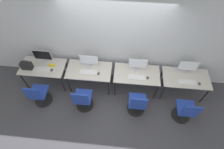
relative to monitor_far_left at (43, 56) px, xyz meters
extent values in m
plane|color=#3D3D42|center=(1.94, -0.54, -0.92)|extent=(20.00, 20.00, 0.00)
cube|color=#B7BCC1|center=(1.94, 0.26, 0.48)|extent=(12.00, 0.05, 2.80)
cube|color=#BCB7AD|center=(0.00, -0.21, -0.22)|extent=(1.21, 0.67, 0.02)
cylinder|color=black|center=(-0.56, -0.49, -0.57)|extent=(0.04, 0.04, 0.69)
cylinder|color=black|center=(0.56, -0.49, -0.57)|extent=(0.04, 0.04, 0.69)
cylinder|color=black|center=(-0.56, 0.08, -0.57)|extent=(0.04, 0.04, 0.69)
cylinder|color=black|center=(0.56, 0.08, -0.57)|extent=(0.04, 0.04, 0.69)
cylinder|color=#B2B2B7|center=(0.00, 0.00, -0.20)|extent=(0.20, 0.20, 0.01)
cylinder|color=#B2B2B7|center=(0.00, 0.00, -0.16)|extent=(0.04, 0.04, 0.07)
cube|color=#B2B2B7|center=(0.00, 0.00, 0.03)|extent=(0.49, 0.01, 0.33)
cube|color=black|center=(0.00, -0.01, 0.03)|extent=(0.47, 0.01, 0.30)
cube|color=silver|center=(0.00, -0.30, -0.19)|extent=(0.45, 0.15, 0.02)
ellipsoid|color=#333333|center=(0.30, -0.32, -0.19)|extent=(0.06, 0.09, 0.03)
cylinder|color=black|center=(0.04, -0.86, -0.90)|extent=(0.48, 0.48, 0.03)
cylinder|color=black|center=(0.04, -0.86, -0.69)|extent=(0.04, 0.04, 0.40)
cube|color=navy|center=(0.04, -0.86, -0.46)|extent=(0.44, 0.44, 0.05)
cube|color=navy|center=(0.04, -1.06, -0.22)|extent=(0.40, 0.04, 0.44)
cube|color=#BCB7AD|center=(1.29, -0.21, -0.22)|extent=(1.21, 0.67, 0.02)
cylinder|color=black|center=(0.74, -0.49, -0.57)|extent=(0.04, 0.04, 0.69)
cylinder|color=black|center=(1.85, -0.49, -0.57)|extent=(0.04, 0.04, 0.69)
cylinder|color=black|center=(0.74, 0.08, -0.57)|extent=(0.04, 0.04, 0.69)
cylinder|color=black|center=(1.85, 0.08, -0.57)|extent=(0.04, 0.04, 0.69)
cylinder|color=#B2B2B7|center=(1.29, -0.05, -0.20)|extent=(0.20, 0.20, 0.01)
cylinder|color=#B2B2B7|center=(1.29, -0.05, -0.16)|extent=(0.04, 0.04, 0.07)
cube|color=#B2B2B7|center=(1.29, -0.05, 0.03)|extent=(0.49, 0.01, 0.33)
cube|color=silver|center=(1.29, -0.06, 0.03)|extent=(0.47, 0.01, 0.30)
cube|color=silver|center=(1.29, -0.29, -0.19)|extent=(0.45, 0.15, 0.02)
ellipsoid|color=#333333|center=(1.57, -0.31, -0.19)|extent=(0.06, 0.09, 0.03)
cylinder|color=black|center=(1.23, -0.89, -0.90)|extent=(0.48, 0.48, 0.03)
cylinder|color=black|center=(1.23, -0.89, -0.69)|extent=(0.04, 0.04, 0.40)
cube|color=navy|center=(1.23, -0.89, -0.46)|extent=(0.44, 0.44, 0.05)
cube|color=navy|center=(1.23, -1.09, -0.22)|extent=(0.40, 0.04, 0.44)
cube|color=#BCB7AD|center=(2.59, -0.21, -0.22)|extent=(1.21, 0.67, 0.02)
cylinder|color=black|center=(2.03, -0.49, -0.57)|extent=(0.04, 0.04, 0.69)
cylinder|color=black|center=(3.14, -0.49, -0.57)|extent=(0.04, 0.04, 0.69)
cylinder|color=black|center=(2.03, 0.08, -0.57)|extent=(0.04, 0.04, 0.69)
cylinder|color=black|center=(3.14, 0.08, -0.57)|extent=(0.04, 0.04, 0.69)
cylinder|color=#B2B2B7|center=(2.59, -0.05, -0.20)|extent=(0.20, 0.20, 0.01)
cylinder|color=#B2B2B7|center=(2.59, -0.05, -0.16)|extent=(0.04, 0.04, 0.07)
cube|color=#B2B2B7|center=(2.59, -0.05, 0.03)|extent=(0.49, 0.01, 0.33)
cube|color=silver|center=(2.59, -0.06, 0.03)|extent=(0.47, 0.01, 0.30)
cube|color=silver|center=(2.59, -0.33, -0.19)|extent=(0.45, 0.15, 0.02)
ellipsoid|color=#333333|center=(2.87, -0.32, -0.19)|extent=(0.06, 0.09, 0.03)
cylinder|color=black|center=(2.64, -0.88, -0.90)|extent=(0.48, 0.48, 0.03)
cylinder|color=black|center=(2.64, -0.88, -0.69)|extent=(0.04, 0.04, 0.40)
cube|color=navy|center=(2.64, -0.88, -0.46)|extent=(0.44, 0.44, 0.05)
cube|color=navy|center=(2.64, -1.08, -0.22)|extent=(0.40, 0.04, 0.44)
cube|color=#BCB7AD|center=(3.88, -0.21, -0.22)|extent=(1.21, 0.67, 0.02)
cylinder|color=black|center=(3.33, -0.49, -0.57)|extent=(0.04, 0.04, 0.69)
cylinder|color=black|center=(4.44, -0.49, -0.57)|extent=(0.04, 0.04, 0.69)
cylinder|color=black|center=(3.33, 0.08, -0.57)|extent=(0.04, 0.04, 0.69)
cylinder|color=black|center=(4.44, 0.08, -0.57)|extent=(0.04, 0.04, 0.69)
cylinder|color=#B2B2B7|center=(3.88, -0.01, -0.20)|extent=(0.20, 0.20, 0.01)
cylinder|color=#B2B2B7|center=(3.88, -0.01, -0.16)|extent=(0.04, 0.04, 0.07)
cube|color=#B2B2B7|center=(3.88, 0.00, 0.03)|extent=(0.49, 0.01, 0.33)
cube|color=silver|center=(3.88, -0.01, 0.03)|extent=(0.47, 0.01, 0.30)
cube|color=silver|center=(3.88, -0.36, -0.19)|extent=(0.45, 0.15, 0.02)
ellipsoid|color=#333333|center=(4.17, -0.39, -0.19)|extent=(0.06, 0.09, 0.03)
cylinder|color=black|center=(3.84, -0.96, -0.90)|extent=(0.48, 0.48, 0.03)
cylinder|color=black|center=(3.84, -0.96, -0.69)|extent=(0.04, 0.04, 0.40)
cube|color=navy|center=(3.84, -0.96, -0.46)|extent=(0.44, 0.44, 0.05)
cube|color=navy|center=(3.84, -1.16, -0.22)|extent=(0.40, 0.04, 0.44)
cube|color=black|center=(-0.36, -0.31, -0.09)|extent=(0.30, 0.14, 0.22)
torus|color=black|center=(-0.36, -0.31, 0.04)|extent=(0.18, 0.18, 0.01)
cube|color=yellow|center=(0.27, -0.17, -0.16)|extent=(0.16, 0.03, 0.08)
camera|label=1|loc=(2.20, -3.03, 3.52)|focal=28.00mm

